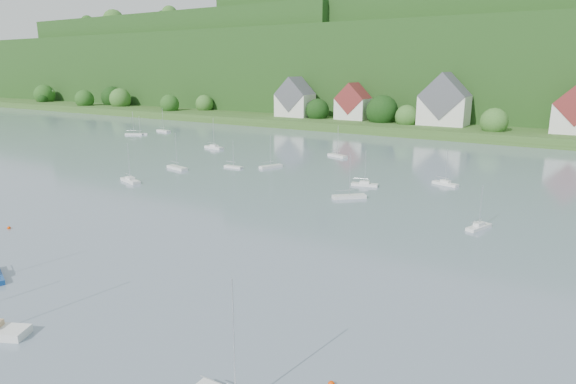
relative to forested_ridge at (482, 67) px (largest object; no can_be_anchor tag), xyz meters
The scene contains 7 objects.
far_shore_strip 71.83m from the forested_ridge, 90.33° to the right, with size 600.00×60.00×3.00m, color #385821.
forested_ridge is the anchor object (origin of this frame).
village_building_0 99.50m from the forested_ridge, 124.18° to the right, with size 14.00×10.40×16.00m.
village_building_1 86.34m from the forested_ridge, 110.91° to the right, with size 12.00×9.36×14.00m.
village_building_2 81.68m from the forested_ridge, 86.73° to the right, with size 16.00×11.44×18.00m.
mooring_buoy_3 221.51m from the forested_ridge, 94.94° to the right, with size 0.48×0.48×0.48m, color #FB4000.
far_sailboat_cluster 154.53m from the forested_ridge, 85.39° to the right, with size 194.82×68.32×8.71m.
Camera 1 is at (50.37, 14.31, 22.20)m, focal length 30.45 mm.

